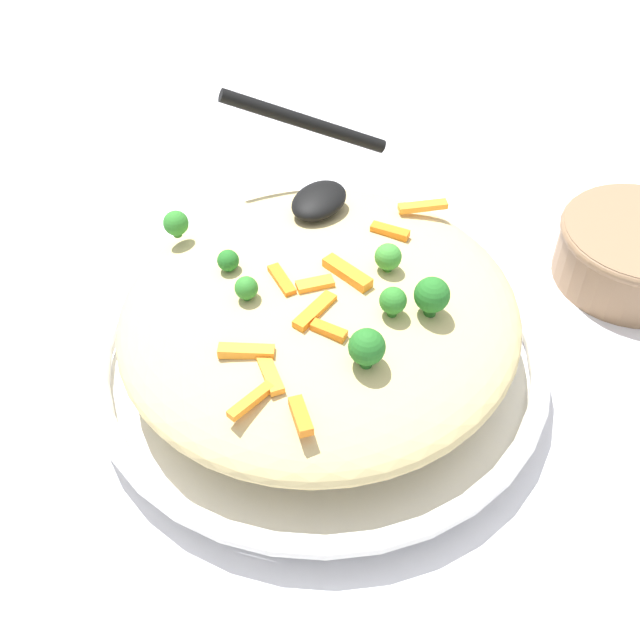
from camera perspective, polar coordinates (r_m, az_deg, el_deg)
ground_plane at (r=0.66m, az=0.00°, el=-3.83°), size 2.40×2.40×0.00m
serving_bowl at (r=0.64m, az=0.00°, el=-2.67°), size 0.37×0.37×0.04m
pasta_mound at (r=0.61m, az=0.00°, el=0.44°), size 0.32×0.31×0.07m
carrot_piece_0 at (r=0.50m, az=-1.40°, el=-6.98°), size 0.03×0.03×0.01m
carrot_piece_1 at (r=0.67m, az=7.49°, el=8.19°), size 0.03×0.04×0.01m
carrot_piece_2 at (r=0.53m, az=-3.71°, el=-3.78°), size 0.03×0.04×0.01m
carrot_piece_3 at (r=0.54m, az=-5.37°, el=-2.28°), size 0.03×0.04×0.01m
carrot_piece_4 at (r=0.58m, az=-2.79°, el=2.88°), size 0.03×0.03×0.01m
carrot_piece_5 at (r=0.51m, az=-5.07°, el=-5.87°), size 0.04×0.01×0.01m
carrot_piece_6 at (r=0.54m, az=0.64°, el=-0.79°), size 0.01×0.03×0.01m
carrot_piece_7 at (r=0.63m, az=5.10°, el=6.43°), size 0.01×0.03×0.01m
carrot_piece_8 at (r=0.58m, az=2.00°, el=3.44°), size 0.02×0.04×0.01m
carrot_piece_9 at (r=0.56m, az=-0.38°, el=0.64°), size 0.04×0.01×0.01m
carrot_piece_10 at (r=0.58m, az=-0.49°, el=2.66°), size 0.03×0.03×0.01m
broccoli_floret_0 at (r=0.57m, az=-5.37°, el=2.30°), size 0.02×0.02×0.02m
broccoli_floret_1 at (r=0.60m, az=-6.69°, el=4.29°), size 0.02×0.02×0.02m
broccoli_floret_2 at (r=0.59m, az=4.97°, el=4.57°), size 0.02×0.02×0.02m
broccoli_floret_3 at (r=0.56m, az=8.13°, el=1.78°), size 0.03×0.03×0.03m
broccoli_floret_4 at (r=0.55m, az=5.19°, el=1.22°), size 0.02×0.02×0.03m
broccoli_floret_5 at (r=0.52m, az=3.42°, el=-2.01°), size 0.03×0.03×0.03m
broccoli_floret_6 at (r=0.64m, az=-10.42°, el=6.91°), size 0.02×0.02×0.02m
serving_spoon at (r=0.66m, az=-0.43°, el=10.69°), size 0.13×0.12×0.08m
companion_bowl at (r=0.77m, az=21.96°, el=4.72°), size 0.14×0.14×0.06m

